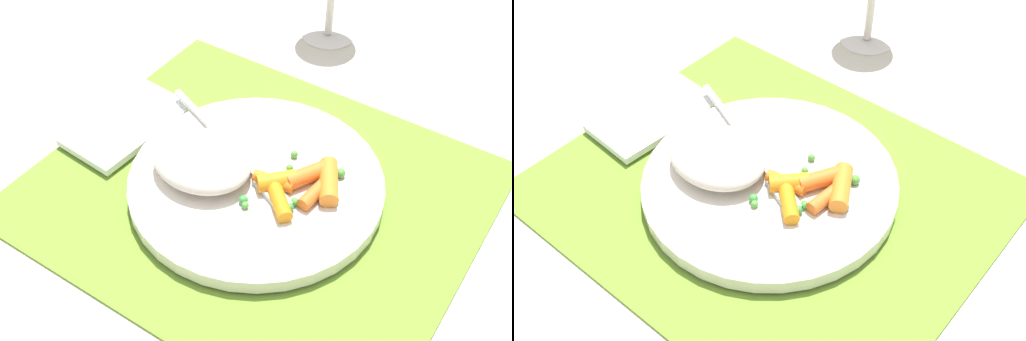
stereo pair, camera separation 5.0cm
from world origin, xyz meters
The scene contains 8 objects.
ground_plane centered at (0.00, 0.00, 0.00)m, with size 2.40×2.40×0.00m, color beige.
placemat centered at (0.00, 0.00, 0.00)m, with size 0.42×0.36×0.01m, color olive.
plate centered at (0.00, 0.00, 0.01)m, with size 0.25×0.25×0.01m, color silver.
rice_mound centered at (-0.05, -0.02, 0.04)m, with size 0.10×0.08×0.03m, color beige.
carrot_portion centered at (0.04, 0.01, 0.03)m, with size 0.09×0.09×0.02m.
pea_scatter centered at (0.04, 0.01, 0.02)m, with size 0.08×0.09×0.01m.
fork centered at (-0.03, 0.01, 0.02)m, with size 0.19×0.09×0.01m.
napkin centered at (-0.17, 0.00, 0.01)m, with size 0.08×0.13×0.01m, color white.
Camera 1 is at (0.25, -0.37, 0.47)m, focal length 46.21 mm.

